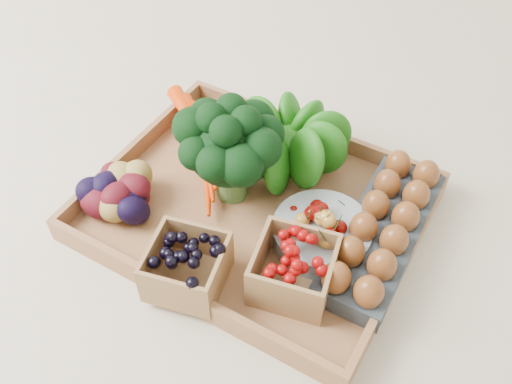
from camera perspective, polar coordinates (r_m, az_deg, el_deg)
The scene contains 10 objects.
ground at distance 1.02m, azimuth 0.00°, elevation -2.27°, with size 4.00×4.00×0.00m, color beige.
tray at distance 1.02m, azimuth 0.00°, elevation -2.00°, with size 0.55×0.45×0.01m, color #98673F.
carrots at distance 1.08m, azimuth -4.98°, elevation 4.09°, with size 0.22×0.16×0.05m, color red, non-canonical shape.
lettuce at distance 1.04m, azimuth 3.19°, elevation 5.59°, with size 0.15×0.15×0.15m, color #13540D.
broccoli at distance 0.99m, azimuth -2.55°, elevation 2.74°, with size 0.18×0.18×0.14m, color black, non-canonical shape.
cherry_bowl at distance 0.95m, azimuth 6.55°, elevation -4.24°, with size 0.17×0.17×0.04m, color #8C9EA5.
egg_carton at distance 0.97m, azimuth 12.41°, elevation -4.23°, with size 0.11×0.33×0.04m, color #353D44.
potatoes at distance 1.02m, azimuth -13.49°, elevation 0.67°, with size 0.16×0.16×0.09m, color #3F0A11, non-canonical shape.
punnet_blackberry at distance 0.89m, azimuth -6.93°, elevation -7.40°, with size 0.12×0.12×0.08m, color black.
punnet_raspberry at distance 0.88m, azimuth 3.80°, elevation -7.73°, with size 0.12×0.12×0.08m, color #7C0505.
Camera 1 is at (0.33, -0.57, 0.78)m, focal length 40.00 mm.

